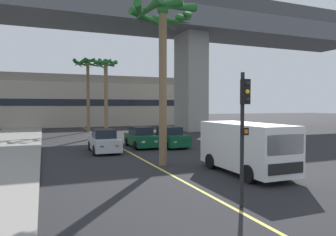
{
  "coord_description": "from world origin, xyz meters",
  "views": [
    {
      "loc": [
        -5.42,
        0.58,
        3.17
      ],
      "look_at": [
        0.0,
        14.0,
        2.61
      ],
      "focal_mm": 33.11,
      "sensor_mm": 36.0,
      "label": 1
    }
  ],
  "objects_px": {
    "car_queue_front": "(104,141)",
    "palm_tree_mid_median": "(88,72)",
    "car_queue_second": "(141,138)",
    "delivery_van": "(246,146)",
    "palm_tree_far_median": "(106,77)",
    "traffic_light_median_near": "(244,121)",
    "car_queue_third": "(170,138)",
    "palm_tree_near_median": "(163,33)"
  },
  "relations": [
    {
      "from": "palm_tree_near_median",
      "to": "palm_tree_far_median",
      "type": "relative_size",
      "value": 1.05
    },
    {
      "from": "car_queue_front",
      "to": "palm_tree_mid_median",
      "type": "relative_size",
      "value": 0.46
    },
    {
      "from": "palm_tree_near_median",
      "to": "delivery_van",
      "type": "bearing_deg",
      "value": -50.1
    },
    {
      "from": "car_queue_second",
      "to": "palm_tree_mid_median",
      "type": "height_order",
      "value": "palm_tree_mid_median"
    },
    {
      "from": "delivery_van",
      "to": "palm_tree_mid_median",
      "type": "relative_size",
      "value": 0.59
    },
    {
      "from": "car_queue_front",
      "to": "car_queue_third",
      "type": "height_order",
      "value": "same"
    },
    {
      "from": "car_queue_third",
      "to": "palm_tree_near_median",
      "type": "height_order",
      "value": "palm_tree_near_median"
    },
    {
      "from": "car_queue_front",
      "to": "car_queue_second",
      "type": "height_order",
      "value": "same"
    },
    {
      "from": "car_queue_front",
      "to": "palm_tree_near_median",
      "type": "bearing_deg",
      "value": -71.11
    },
    {
      "from": "car_queue_third",
      "to": "palm_tree_near_median",
      "type": "xyz_separation_m",
      "value": [
        -3.17,
        -6.79,
        6.28
      ]
    },
    {
      "from": "car_queue_third",
      "to": "palm_tree_mid_median",
      "type": "height_order",
      "value": "palm_tree_mid_median"
    },
    {
      "from": "delivery_van",
      "to": "palm_tree_near_median",
      "type": "height_order",
      "value": "palm_tree_near_median"
    },
    {
      "from": "palm_tree_near_median",
      "to": "palm_tree_mid_median",
      "type": "relative_size",
      "value": 0.96
    },
    {
      "from": "delivery_van",
      "to": "traffic_light_median_near",
      "type": "height_order",
      "value": "traffic_light_median_near"
    },
    {
      "from": "delivery_van",
      "to": "palm_tree_far_median",
      "type": "bearing_deg",
      "value": 97.03
    },
    {
      "from": "car_queue_third",
      "to": "palm_tree_near_median",
      "type": "bearing_deg",
      "value": -115.04
    },
    {
      "from": "palm_tree_mid_median",
      "to": "palm_tree_far_median",
      "type": "xyz_separation_m",
      "value": [
        1.08,
        -5.83,
        -1.06
      ]
    },
    {
      "from": "car_queue_front",
      "to": "delivery_van",
      "type": "distance_m",
      "value": 10.6
    },
    {
      "from": "car_queue_third",
      "to": "delivery_van",
      "type": "xyz_separation_m",
      "value": [
        -0.33,
        -10.18,
        0.57
      ]
    },
    {
      "from": "car_queue_front",
      "to": "car_queue_third",
      "type": "distance_m",
      "value": 5.28
    },
    {
      "from": "car_queue_second",
      "to": "palm_tree_near_median",
      "type": "relative_size",
      "value": 0.48
    },
    {
      "from": "palm_tree_far_median",
      "to": "car_queue_second",
      "type": "bearing_deg",
      "value": -85.38
    },
    {
      "from": "traffic_light_median_near",
      "to": "palm_tree_near_median",
      "type": "height_order",
      "value": "palm_tree_near_median"
    },
    {
      "from": "car_queue_front",
      "to": "palm_tree_far_median",
      "type": "xyz_separation_m",
      "value": [
        2.32,
        11.45,
        5.48
      ]
    },
    {
      "from": "car_queue_second",
      "to": "delivery_van",
      "type": "relative_size",
      "value": 0.78
    },
    {
      "from": "palm_tree_mid_median",
      "to": "traffic_light_median_near",
      "type": "bearing_deg",
      "value": -88.89
    },
    {
      "from": "car_queue_third",
      "to": "traffic_light_median_near",
      "type": "relative_size",
      "value": 0.99
    },
    {
      "from": "car_queue_third",
      "to": "palm_tree_far_median",
      "type": "height_order",
      "value": "palm_tree_far_median"
    },
    {
      "from": "car_queue_second",
      "to": "traffic_light_median_near",
      "type": "height_order",
      "value": "traffic_light_median_near"
    },
    {
      "from": "car_queue_front",
      "to": "palm_tree_mid_median",
      "type": "height_order",
      "value": "palm_tree_mid_median"
    },
    {
      "from": "delivery_van",
      "to": "palm_tree_mid_median",
      "type": "height_order",
      "value": "palm_tree_mid_median"
    },
    {
      "from": "car_queue_front",
      "to": "traffic_light_median_near",
      "type": "height_order",
      "value": "traffic_light_median_near"
    },
    {
      "from": "traffic_light_median_near",
      "to": "car_queue_front",
      "type": "bearing_deg",
      "value": 97.76
    },
    {
      "from": "delivery_van",
      "to": "palm_tree_mid_median",
      "type": "xyz_separation_m",
      "value": [
        -3.65,
        26.67,
        5.97
      ]
    },
    {
      "from": "car_queue_front",
      "to": "traffic_light_median_near",
      "type": "relative_size",
      "value": 0.98
    },
    {
      "from": "car_queue_third",
      "to": "palm_tree_far_median",
      "type": "relative_size",
      "value": 0.51
    },
    {
      "from": "car_queue_front",
      "to": "palm_tree_mid_median",
      "type": "bearing_deg",
      "value": 85.92
    },
    {
      "from": "traffic_light_median_near",
      "to": "palm_tree_near_median",
      "type": "distance_m",
      "value": 8.59
    },
    {
      "from": "palm_tree_far_median",
      "to": "traffic_light_median_near",
      "type": "bearing_deg",
      "value": -91.12
    },
    {
      "from": "car_queue_front",
      "to": "palm_tree_far_median",
      "type": "relative_size",
      "value": 0.51
    },
    {
      "from": "palm_tree_near_median",
      "to": "palm_tree_far_median",
      "type": "bearing_deg",
      "value": 89.13
    },
    {
      "from": "car_queue_second",
      "to": "delivery_van",
      "type": "bearing_deg",
      "value": -80.78
    }
  ]
}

